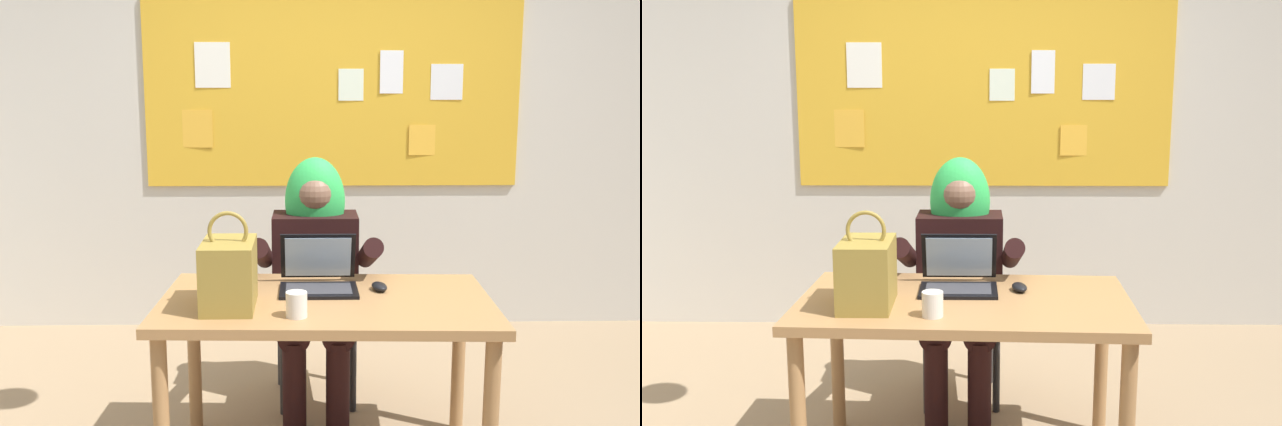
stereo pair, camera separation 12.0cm
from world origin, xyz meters
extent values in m
cube|color=beige|center=(0.00, 1.86, 1.38)|extent=(5.39, 0.10, 2.76)
cube|color=gold|center=(0.00, 1.80, 1.55)|extent=(2.40, 0.02, 1.20)
cube|color=white|center=(0.73, 1.79, 1.62)|extent=(0.20, 0.01, 0.22)
cube|color=white|center=(-0.76, 1.79, 1.72)|extent=(0.22, 0.01, 0.28)
cube|color=white|center=(0.11, 1.79, 1.60)|extent=(0.16, 0.01, 0.20)
cube|color=white|center=(0.37, 1.79, 1.68)|extent=(0.15, 0.01, 0.27)
cube|color=gold|center=(0.58, 1.79, 1.25)|extent=(0.19, 0.01, 0.20)
cube|color=gold|center=(-0.88, 1.79, 1.32)|extent=(0.21, 0.01, 0.24)
cube|color=#A37547|center=(-0.10, 0.04, 0.71)|extent=(1.36, 0.79, 0.04)
cylinder|color=#A37547|center=(-0.72, -0.25, 0.35)|extent=(0.06, 0.06, 0.69)
cylinder|color=#A37547|center=(0.49, -0.30, 0.35)|extent=(0.06, 0.06, 0.69)
cylinder|color=#A37547|center=(-0.70, 0.37, 0.35)|extent=(0.06, 0.06, 0.69)
cylinder|color=#A37547|center=(0.52, 0.33, 0.35)|extent=(0.06, 0.06, 0.69)
cube|color=#4C1E19|center=(-0.14, 0.69, 0.42)|extent=(0.45, 0.45, 0.04)
cube|color=#4C1E19|center=(-0.15, 0.88, 0.66)|extent=(0.38, 0.07, 0.45)
cylinder|color=#262628|center=(0.05, 0.53, 0.20)|extent=(0.04, 0.04, 0.40)
cylinder|color=#262628|center=(-0.29, 0.51, 0.20)|extent=(0.04, 0.04, 0.40)
cylinder|color=#262628|center=(0.02, 0.87, 0.20)|extent=(0.04, 0.04, 0.40)
cylinder|color=#262628|center=(-0.32, 0.85, 0.20)|extent=(0.04, 0.04, 0.40)
cylinder|color=black|center=(-0.04, 0.33, 0.22)|extent=(0.11, 0.11, 0.44)
cylinder|color=black|center=(-0.24, 0.33, 0.22)|extent=(0.11, 0.11, 0.44)
cylinder|color=black|center=(-0.04, 0.50, 0.47)|extent=(0.15, 0.42, 0.15)
cylinder|color=black|center=(-0.24, 0.50, 0.47)|extent=(0.15, 0.42, 0.15)
cube|color=black|center=(-0.14, 0.71, 0.70)|extent=(0.42, 0.26, 0.52)
cylinder|color=black|center=(0.11, 0.48, 0.81)|extent=(0.09, 0.46, 0.24)
cylinder|color=black|center=(-0.39, 0.48, 0.81)|extent=(0.09, 0.46, 0.24)
sphere|color=brown|center=(-0.14, 0.71, 1.06)|extent=(0.20, 0.20, 0.20)
ellipsoid|color=green|center=(-0.13, 0.74, 1.02)|extent=(0.30, 0.22, 0.44)
cube|color=black|center=(-0.13, 0.13, 0.74)|extent=(0.33, 0.22, 0.01)
cube|color=#333338|center=(-0.13, 0.13, 0.75)|extent=(0.27, 0.16, 0.00)
cube|color=black|center=(-0.13, 0.27, 0.85)|extent=(0.33, 0.08, 0.21)
cube|color=#99B7E0|center=(-0.13, 0.27, 0.85)|extent=(0.29, 0.07, 0.18)
ellipsoid|color=black|center=(0.12, 0.14, 0.75)|extent=(0.08, 0.11, 0.03)
cube|color=olive|center=(-0.48, -0.06, 0.86)|extent=(0.20, 0.30, 0.26)
torus|color=olive|center=(-0.48, -0.06, 1.03)|extent=(0.16, 0.02, 0.16)
cylinder|color=silver|center=(-0.22, -0.19, 0.78)|extent=(0.08, 0.08, 0.09)
camera|label=1|loc=(-0.19, -2.59, 1.56)|focal=38.04mm
camera|label=2|loc=(-0.07, -2.59, 1.56)|focal=38.04mm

